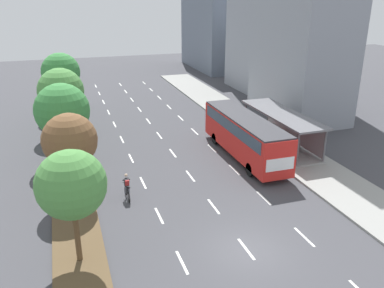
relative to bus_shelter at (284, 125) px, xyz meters
name	(u,v)px	position (x,y,z in m)	size (l,w,h in m)	color
ground_plane	(247,251)	(-9.53, -12.81, -1.87)	(140.00, 140.00, 0.00)	#424247
median_strip	(66,140)	(-17.83, 7.19, -1.81)	(2.60, 52.00, 0.12)	brown
sidewalk_right	(244,122)	(-0.28, 7.19, -1.79)	(4.50, 52.00, 0.15)	gray
lane_divider_left	(122,139)	(-13.03, 6.05, -1.86)	(0.14, 48.71, 0.01)	white
lane_divider_center	(159,135)	(-9.53, 6.05, -1.86)	(0.14, 48.71, 0.01)	white
lane_divider_right	(195,131)	(-6.03, 6.05, -1.86)	(0.14, 48.71, 0.01)	white
bus_shelter	(284,125)	(0.00, 0.00, 0.00)	(2.90, 9.91, 2.86)	gray
bus	(245,133)	(-4.28, -1.17, 0.20)	(2.54, 11.29, 3.37)	red
cyclist	(127,187)	(-14.44, -5.24, -1.08)	(0.46, 1.82, 1.71)	black
median_tree_nearest	(71,185)	(-17.81, -10.96, 2.35)	(3.31, 3.31, 5.77)	brown
median_tree_second	(70,141)	(-17.61, -4.30, 2.18)	(3.38, 3.38, 5.63)	brown
median_tree_third	(62,111)	(-17.88, 2.36, 2.29)	(4.16, 4.16, 6.12)	brown
median_tree_fourth	(61,91)	(-17.81, 9.02, 2.31)	(4.13, 4.13, 6.13)	brown
median_tree_fifth	(61,72)	(-17.61, 15.68, 2.83)	(3.99, 3.99, 6.59)	brown
building_near_right	(304,20)	(6.08, 7.65, 8.04)	(6.18, 11.16, 19.82)	#8E939E
building_far_right	(215,26)	(8.40, 37.94, 5.21)	(7.08, 15.97, 14.15)	slate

